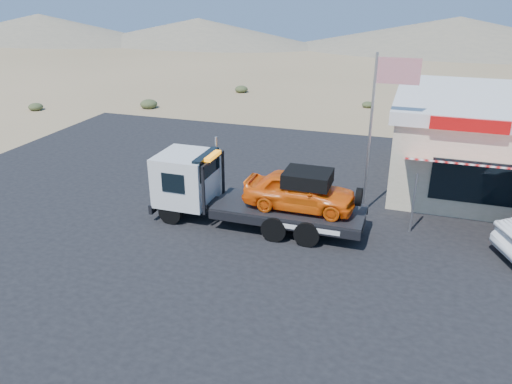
% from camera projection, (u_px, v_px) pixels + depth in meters
% --- Properties ---
extents(ground, '(120.00, 120.00, 0.00)m').
position_uv_depth(ground, '(205.00, 247.00, 16.77)').
color(ground, olive).
rests_on(ground, ground).
extents(asphalt_lot, '(32.00, 24.00, 0.02)m').
position_uv_depth(asphalt_lot, '(285.00, 218.00, 18.81)').
color(asphalt_lot, black).
rests_on(asphalt_lot, ground).
extents(tow_truck, '(7.59, 2.25, 2.54)m').
position_uv_depth(tow_truck, '(252.00, 190.00, 17.82)').
color(tow_truck, black).
rests_on(tow_truck, asphalt_lot).
extents(flagpole, '(1.55, 0.10, 6.00)m').
position_uv_depth(flagpole, '(378.00, 117.00, 17.82)').
color(flagpole, '#99999E').
rests_on(flagpole, asphalt_lot).
extents(desert_scrub, '(25.01, 31.21, 0.65)m').
position_uv_depth(desert_scrub, '(71.00, 130.00, 29.05)').
color(desert_scrub, '#334123').
rests_on(desert_scrub, ground).
extents(distant_hills, '(126.00, 48.00, 4.20)m').
position_uv_depth(distant_hills, '(303.00, 33.00, 67.09)').
color(distant_hills, '#726B59').
rests_on(distant_hills, ground).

